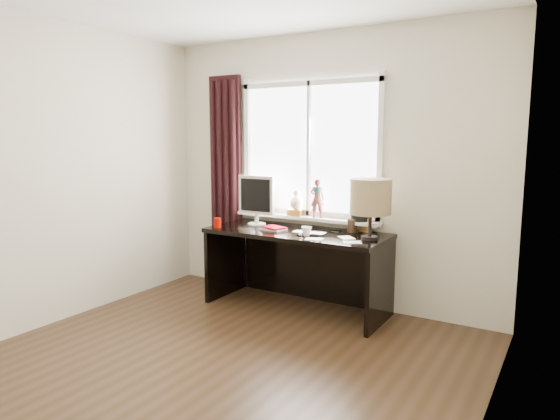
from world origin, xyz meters
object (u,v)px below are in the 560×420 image
Objects in this scene: desk at (301,254)px; mug at (307,231)px; laptop at (310,233)px; red_cup at (217,223)px; table_lamp at (371,197)px; monitor at (256,197)px.

mug is at bearing -53.43° from desk.
mug is 0.43m from desk.
red_cup reaches higher than laptop.
table_lamp is at bearing 8.83° from red_cup.
red_cup is 0.46m from monitor.
mug is 0.77m from monitor.
monitor is (-0.50, -0.01, 0.52)m from desk.
table_lamp is (1.46, 0.23, 0.32)m from red_cup.
table_lamp reaches higher than red_cup.
monitor is at bearing 160.51° from mug.
mug is 0.64m from table_lamp.
red_cup is at bearing -171.17° from table_lamp.
red_cup is 0.86m from desk.
table_lamp is at bearing 3.69° from laptop.
laptop reaches higher than desk.
desk is 0.72m from monitor.
red_cup is (-0.93, -0.08, 0.00)m from mug.
laptop is 0.94m from red_cup.
laptop is 0.65m from table_lamp.
monitor is (0.24, 0.32, 0.23)m from red_cup.
desk is (-0.18, 0.18, -0.26)m from laptop.
mug is 0.17× the size of table_lamp.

